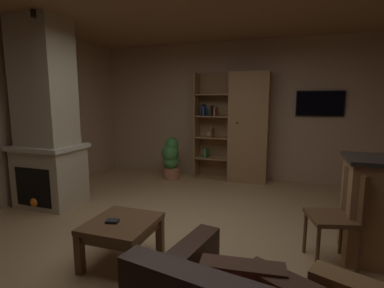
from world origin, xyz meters
name	(u,v)px	position (x,y,z in m)	size (l,w,h in m)	color
floor	(180,243)	(0.00, 0.00, -0.01)	(5.64, 5.95, 0.02)	tan
wall_back	(234,111)	(0.00, 3.01, 1.34)	(5.76, 0.06, 2.69)	tan
window_pane_back	(210,116)	(-0.48, 2.97, 1.23)	(0.66, 0.01, 0.89)	white
stone_fireplace	(46,124)	(-2.27, 0.49, 1.21)	(0.94, 0.73, 2.69)	#BCAD8E
bookshelf_cabinet	(244,128)	(0.24, 2.73, 1.03)	(1.40, 0.41, 2.07)	#997047
coffee_table	(122,229)	(-0.39, -0.55, 0.34)	(0.61, 0.66, 0.43)	brown
table_book_0	(112,221)	(-0.45, -0.61, 0.44)	(0.11, 0.08, 0.03)	black
dining_chair	(341,211)	(1.59, 0.11, 0.53)	(0.52, 0.52, 0.92)	brown
potted_floor_plant	(171,158)	(-1.12, 2.38, 0.43)	(0.35, 0.37, 0.83)	#B77051
wall_mounted_tv	(320,104)	(1.57, 2.94, 1.50)	(0.81, 0.06, 0.46)	black
track_light_spot_0	(33,13)	(-1.97, 0.12, 2.62)	(0.07, 0.07, 0.09)	black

